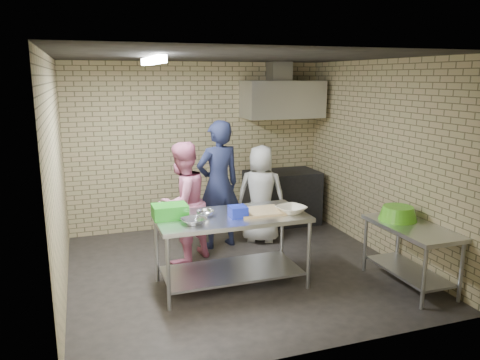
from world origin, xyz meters
name	(u,v)px	position (x,y,z in m)	size (l,w,h in m)	color
floor	(238,269)	(0.00, 0.00, 0.00)	(4.20, 4.20, 0.00)	black
ceiling	(237,56)	(0.00, 0.00, 2.70)	(4.20, 4.20, 0.00)	black
back_wall	(199,146)	(0.00, 2.00, 1.35)	(4.20, 0.06, 2.70)	tan
front_wall	(313,211)	(0.00, -2.00, 1.35)	(4.20, 0.06, 2.70)	tan
left_wall	(57,180)	(-2.10, 0.00, 1.35)	(0.06, 4.00, 2.70)	tan
right_wall	(381,159)	(2.10, 0.00, 1.35)	(0.06, 4.00, 2.70)	tan
prep_table	(231,250)	(-0.22, -0.41, 0.44)	(1.76, 0.88, 0.88)	silver
side_counter	(410,256)	(1.80, -1.10, 0.38)	(0.60, 1.20, 0.75)	silver
stove	(282,198)	(1.35, 1.65, 0.45)	(1.20, 0.70, 0.90)	black
range_hood	(283,99)	(1.35, 1.70, 2.10)	(1.30, 0.60, 0.60)	silver
hood_duct	(279,71)	(1.35, 1.85, 2.55)	(0.35, 0.30, 0.30)	#A5A8AD
wall_shelf	(294,109)	(1.65, 1.89, 1.92)	(0.80, 0.20, 0.04)	#3F2B19
fluorescent_fixture	(153,61)	(-1.00, 0.00, 2.64)	(0.10, 1.25, 0.08)	white
green_crate	(170,211)	(-0.92, -0.29, 0.96)	(0.39, 0.29, 0.16)	#1F991C
blue_tub	(238,212)	(-0.17, -0.51, 0.94)	(0.20, 0.20, 0.13)	#1627AC
cutting_board	(260,212)	(0.13, -0.43, 0.89)	(0.54, 0.41, 0.03)	tan
mixing_bowl_a	(193,221)	(-0.72, -0.61, 0.91)	(0.27, 0.27, 0.07)	#ADAFB4
mixing_bowl_b	(205,214)	(-0.52, -0.36, 0.91)	(0.21, 0.21, 0.07)	silver
ceramic_bowl	(291,210)	(0.48, -0.56, 0.92)	(0.34, 0.34, 0.08)	beige
green_basin	(398,213)	(1.78, -0.85, 0.83)	(0.46, 0.46, 0.17)	#59C626
bottle_red	(281,103)	(1.40, 1.89, 2.03)	(0.07, 0.07, 0.18)	#B22619
bottle_green	(302,103)	(1.80, 1.89, 2.02)	(0.06, 0.06, 0.15)	green
man_navy	(218,185)	(0.02, 0.92, 0.93)	(0.68, 0.45, 1.87)	black
woman_pink	(182,203)	(-0.60, 0.53, 0.82)	(0.79, 0.62, 1.63)	#D47093
woman_white	(261,194)	(0.68, 0.93, 0.74)	(0.72, 0.47, 1.48)	silver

